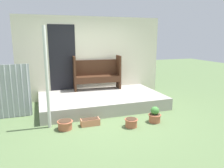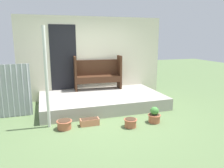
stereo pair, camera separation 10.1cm
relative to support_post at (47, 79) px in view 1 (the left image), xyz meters
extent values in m
plane|color=#5B7547|center=(1.37, 0.11, -1.10)|extent=(24.00, 24.00, 0.00)
cube|color=#A8A399|center=(1.52, 1.11, -0.94)|extent=(3.46, 1.99, 0.33)
cube|color=beige|center=(1.52, 2.13, 0.20)|extent=(4.66, 0.06, 2.60)
cube|color=black|center=(0.57, 2.09, 0.23)|extent=(0.80, 0.02, 2.00)
cylinder|color=#AAB0B5|center=(-1.06, 0.92, -0.44)|extent=(0.04, 0.04, 1.33)
cylinder|color=#AAB0B5|center=(-0.93, 0.92, -0.44)|extent=(0.04, 0.04, 1.33)
cylinder|color=#AAB0B5|center=(-0.81, 0.92, -0.44)|extent=(0.04, 0.04, 1.33)
cylinder|color=#AAB0B5|center=(-0.69, 0.92, -0.44)|extent=(0.04, 0.04, 1.33)
cylinder|color=#AAB0B5|center=(-0.56, 0.92, -0.44)|extent=(0.04, 0.04, 1.33)
cylinder|color=#AAB0B5|center=(-0.44, 0.92, -0.44)|extent=(0.04, 0.04, 1.33)
cylinder|color=silver|center=(0.00, 0.00, 0.00)|extent=(0.07, 0.07, 2.21)
cube|color=#422616|center=(0.89, 1.89, -0.24)|extent=(0.08, 0.40, 1.06)
cube|color=#422616|center=(2.30, 1.80, -0.24)|extent=(0.08, 0.40, 1.06)
cube|color=#422616|center=(1.60, 1.84, -0.36)|extent=(1.38, 0.48, 0.04)
cube|color=#422616|center=(1.58, 1.66, -0.46)|extent=(1.36, 0.11, 0.16)
cube|color=#422616|center=(1.61, 2.02, -0.10)|extent=(1.36, 0.12, 0.49)
cylinder|color=#B26042|center=(0.31, -0.22, -1.01)|extent=(0.30, 0.30, 0.19)
torus|color=#B26042|center=(0.31, -0.22, -0.93)|extent=(0.34, 0.34, 0.02)
cylinder|color=#422D1E|center=(0.31, -0.22, -0.91)|extent=(0.28, 0.28, 0.01)
cylinder|color=#B26042|center=(1.72, -0.57, -1.01)|extent=(0.26, 0.26, 0.19)
torus|color=#B26042|center=(1.72, -0.57, -0.93)|extent=(0.30, 0.30, 0.02)
cylinder|color=#422D1E|center=(1.72, -0.57, -0.91)|extent=(0.24, 0.24, 0.01)
cylinder|color=#B26042|center=(2.36, -0.49, -1.01)|extent=(0.27, 0.27, 0.19)
torus|color=#B26042|center=(2.36, -0.49, -0.92)|extent=(0.31, 0.31, 0.02)
cylinder|color=#422D1E|center=(2.36, -0.49, -0.91)|extent=(0.24, 0.24, 0.01)
ellipsoid|color=#478C3D|center=(2.36, -0.49, -0.82)|extent=(0.20, 0.20, 0.19)
cube|color=tan|center=(0.88, -0.19, -1.03)|extent=(0.43, 0.19, 0.15)
cube|color=#422D1E|center=(0.88, -0.19, -0.95)|extent=(0.38, 0.16, 0.01)
camera|label=1|loc=(-0.16, -4.76, 0.87)|focal=35.00mm
camera|label=2|loc=(-0.06, -4.79, 0.87)|focal=35.00mm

